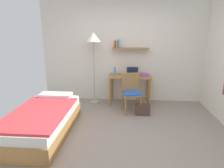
% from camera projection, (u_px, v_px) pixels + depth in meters
% --- Properties ---
extents(ground_plane, '(5.28, 5.28, 0.00)m').
position_uv_depth(ground_plane, '(124.00, 138.00, 3.42)').
color(ground_plane, gray).
extents(wall_back, '(4.40, 0.27, 2.60)m').
position_uv_depth(wall_back, '(126.00, 52.00, 5.03)').
color(wall_back, silver).
rests_on(wall_back, ground_plane).
extents(bed, '(0.96, 1.85, 0.54)m').
position_uv_depth(bed, '(43.00, 121.00, 3.53)').
color(bed, '#9E703D').
rests_on(bed, ground_plane).
extents(desk, '(1.06, 0.57, 0.75)m').
position_uv_depth(desk, '(130.00, 81.00, 4.89)').
color(desk, '#9E703D').
rests_on(desk, ground_plane).
extents(desk_chair, '(0.50, 0.49, 0.91)m').
position_uv_depth(desk_chair, '(131.00, 91.00, 4.43)').
color(desk_chair, '#9E703D').
rests_on(desk_chair, ground_plane).
extents(standing_lamp, '(0.38, 0.38, 1.81)m').
position_uv_depth(standing_lamp, '(93.00, 41.00, 4.73)').
color(standing_lamp, '#B2A893').
rests_on(standing_lamp, ground_plane).
extents(laptop, '(0.30, 0.21, 0.20)m').
position_uv_depth(laptop, '(132.00, 73.00, 4.88)').
color(laptop, black).
rests_on(laptop, desk).
extents(water_bottle, '(0.05, 0.05, 0.20)m').
position_uv_depth(water_bottle, '(115.00, 71.00, 4.91)').
color(water_bottle, '#4C99DB').
rests_on(water_bottle, desk).
extents(book_stack, '(0.18, 0.23, 0.06)m').
position_uv_depth(book_stack, '(144.00, 75.00, 4.82)').
color(book_stack, purple).
rests_on(book_stack, desk).
extents(handbag, '(0.33, 0.11, 0.42)m').
position_uv_depth(handbag, '(143.00, 109.00, 4.32)').
color(handbag, '#4C382D').
rests_on(handbag, ground_plane).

